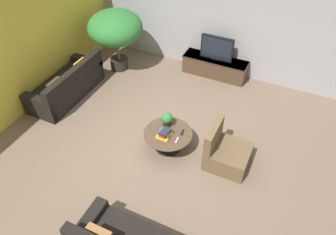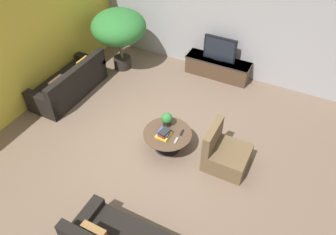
% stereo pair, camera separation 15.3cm
% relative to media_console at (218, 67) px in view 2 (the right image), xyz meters
% --- Properties ---
extents(ground_plane, '(24.00, 24.00, 0.00)m').
position_rel_media_console_xyz_m(ground_plane, '(-0.25, -2.94, -0.25)').
color(ground_plane, brown).
extents(back_wall_stone, '(7.40, 0.12, 3.00)m').
position_rel_media_console_xyz_m(back_wall_stone, '(-0.25, 0.32, 1.25)').
color(back_wall_stone, '#939399').
rests_on(back_wall_stone, ground).
extents(side_wall_left, '(0.12, 7.40, 3.00)m').
position_rel_media_console_xyz_m(side_wall_left, '(-3.51, -2.74, 1.25)').
color(side_wall_left, gold).
rests_on(side_wall_left, ground).
extents(media_console, '(1.68, 0.50, 0.49)m').
position_rel_media_console_xyz_m(media_console, '(0.00, 0.00, 0.00)').
color(media_console, '#473323').
rests_on(media_console, ground).
extents(television, '(0.83, 0.13, 0.62)m').
position_rel_media_console_xyz_m(television, '(0.00, -0.00, 0.54)').
color(television, black).
rests_on(television, media_console).
extents(coffee_table, '(0.97, 0.97, 0.41)m').
position_rel_media_console_xyz_m(coffee_table, '(0.01, -2.89, 0.03)').
color(coffee_table, black).
rests_on(coffee_table, ground).
extents(couch_by_wall, '(0.84, 1.99, 0.84)m').
position_rel_media_console_xyz_m(couch_by_wall, '(-2.91, -2.36, 0.03)').
color(couch_by_wall, black).
rests_on(couch_by_wall, ground).
extents(armchair_wicker, '(0.80, 0.76, 0.86)m').
position_rel_media_console_xyz_m(armchair_wicker, '(1.18, -2.78, 0.02)').
color(armchair_wicker, brown).
rests_on(armchair_wicker, ground).
extents(potted_palm_tall, '(1.38, 1.38, 1.61)m').
position_rel_media_console_xyz_m(potted_palm_tall, '(-2.44, -0.79, 0.89)').
color(potted_palm_tall, black).
rests_on(potted_palm_tall, ground).
extents(potted_plant_tabletop, '(0.23, 0.23, 0.30)m').
position_rel_media_console_xyz_m(potted_plant_tabletop, '(-0.11, -2.69, 0.32)').
color(potted_plant_tabletop, black).
rests_on(potted_plant_tabletop, coffee_table).
extents(book_stack, '(0.26, 0.28, 0.15)m').
position_rel_media_console_xyz_m(book_stack, '(-0.02, -2.99, 0.22)').
color(book_stack, gold).
rests_on(book_stack, coffee_table).
extents(remote_black, '(0.06, 0.16, 0.02)m').
position_rel_media_console_xyz_m(remote_black, '(0.26, -2.76, 0.16)').
color(remote_black, black).
rests_on(remote_black, coffee_table).
extents(remote_silver, '(0.05, 0.16, 0.02)m').
position_rel_media_console_xyz_m(remote_silver, '(0.26, -3.00, 0.16)').
color(remote_silver, gray).
rests_on(remote_silver, coffee_table).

